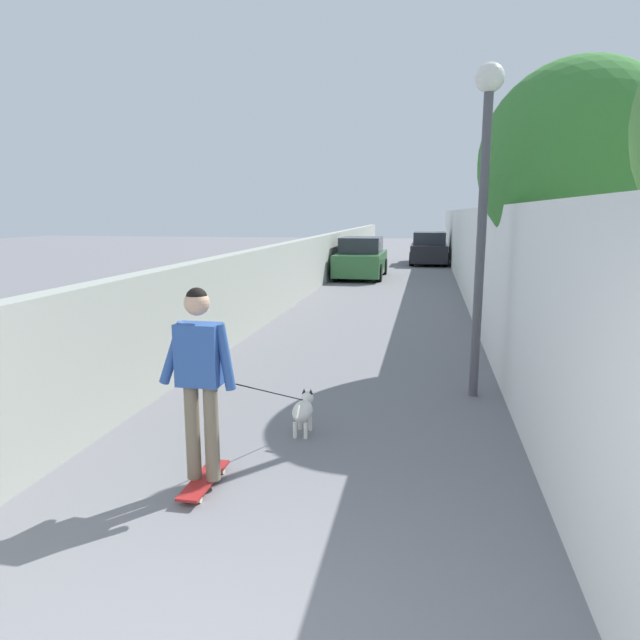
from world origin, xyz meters
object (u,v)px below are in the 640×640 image
tree_right_mid (577,164)px  car_far (429,249)px  dog (303,410)px  lamp_post (485,175)px  person_skateboarder (200,369)px  car_near (361,259)px  skateboard (204,480)px

tree_right_mid → car_far: bearing=6.6°
dog → car_far: size_ratio=0.43×
lamp_post → car_far: 20.53m
person_skateboarder → car_near: person_skateboarder is taller
skateboard → person_skateboarder: 1.04m
skateboard → car_near: bearing=1.9°
dog → car_far: 22.19m
skateboard → car_near: 17.09m
person_skateboarder → car_near: size_ratio=0.44×
tree_right_mid → lamp_post: 2.46m
tree_right_mid → car_near: tree_right_mid is taller
lamp_post → dog: (-1.74, 1.99, -2.65)m
person_skateboarder → skateboard: bearing=90.0°
car_far → skateboard: bearing=175.2°
dog → skateboard: bearing=156.8°
tree_right_mid → car_near: bearing=21.4°
car_near → skateboard: bearing=-178.1°
lamp_post → tree_right_mid: bearing=-38.9°
lamp_post → skateboard: size_ratio=5.33×
lamp_post → car_near: lamp_post is taller
dog → car_near: bearing=4.3°
skateboard → person_skateboarder: size_ratio=0.46×
skateboard → person_skateboarder: (0.00, -0.00, 1.04)m
tree_right_mid → car_far: size_ratio=1.17×
skateboard → person_skateboarder: bearing=-90.0°
lamp_post → dog: lamp_post is taller
skateboard → dog: (1.41, -0.61, 0.21)m
skateboard → dog: size_ratio=0.46×
lamp_post → car_far: bearing=1.7°
dog → car_far: car_far is taller
car_far → person_skateboarder: bearing=175.2°
tree_right_mid → dog: 5.85m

